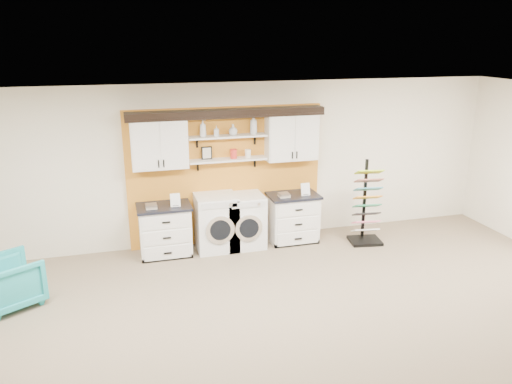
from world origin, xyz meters
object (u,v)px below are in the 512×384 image
object	(u,v)px
base_cabinet_right	(293,217)
washer	(216,222)
dryer	(244,220)
armchair	(10,282)
base_cabinet_left	(165,230)
sample_rack	(366,216)

from	to	relation	value
base_cabinet_right	washer	bearing A→B (deg)	-179.86
dryer	armchair	bearing A→B (deg)	-162.47
armchair	dryer	bearing A→B (deg)	-102.23
base_cabinet_left	armchair	distance (m)	2.47
dryer	armchair	distance (m)	3.74
base_cabinet_right	armchair	world-z (taller)	base_cabinet_right
washer	base_cabinet_right	bearing A→B (deg)	0.14
base_cabinet_right	sample_rack	world-z (taller)	sample_rack
base_cabinet_left	dryer	distance (m)	1.36
sample_rack	base_cabinet_left	bearing A→B (deg)	-178.33
sample_rack	armchair	world-z (taller)	sample_rack
washer	armchair	size ratio (longest dim) A/B	1.28
base_cabinet_left	base_cabinet_right	distance (m)	2.26
base_cabinet_right	washer	xyz separation A→B (m)	(-1.39, -0.00, 0.05)
washer	armchair	distance (m)	3.27
washer	dryer	world-z (taller)	washer
base_cabinet_left	dryer	bearing A→B (deg)	-0.14
sample_rack	dryer	bearing A→B (deg)	177.38
armchair	sample_rack	bearing A→B (deg)	-112.71
base_cabinet_left	sample_rack	size ratio (longest dim) A/B	0.60
dryer	base_cabinet_left	bearing A→B (deg)	179.86
sample_rack	armchair	bearing A→B (deg)	-164.32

